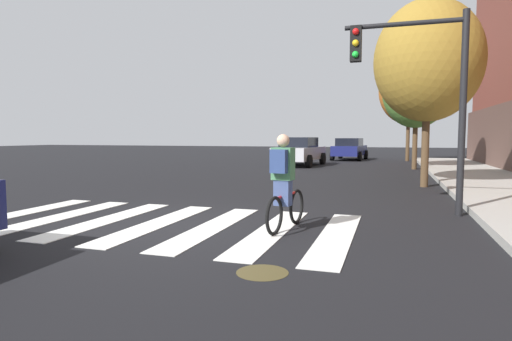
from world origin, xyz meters
The scene contains 10 objects.
ground_plane centered at (0.00, 0.00, 0.00)m, with size 120.00×120.00×0.00m, color black.
crosswalk_stripes centered at (-0.30, 0.00, 0.01)m, with size 7.27×3.84×0.01m.
manhole_cover centered at (2.43, -2.19, 0.00)m, with size 0.64×0.64×0.01m, color #473D1E.
sedan_mid centered at (-1.04, 16.56, 0.83)m, with size 2.50×4.78×1.60m.
sedan_far centered at (1.12, 23.45, 0.79)m, with size 2.38×4.55×1.53m.
cyclist centered at (2.12, 0.13, 0.84)m, with size 0.39×1.70×1.69m.
traffic_light_near centered at (4.44, 2.58, 2.86)m, with size 2.47×0.28×4.20m.
street_tree_near centered at (4.95, 7.79, 4.05)m, with size 3.38×3.38×6.01m.
street_tree_mid centered at (5.03, 15.60, 3.95)m, with size 3.29×3.29×5.85m.
street_tree_far centered at (4.95, 23.07, 4.68)m, with size 3.90×3.90×6.93m.
Camera 1 is at (3.89, -7.00, 1.65)m, focal length 29.74 mm.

